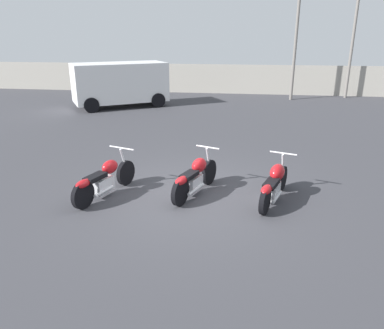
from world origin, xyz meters
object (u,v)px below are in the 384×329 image
object	(u,v)px
light_pole_right	(357,11)
motorcycle_slot_2	(274,183)
motorcycle_slot_0	(104,179)
parked_van	(120,83)
motorcycle_slot_1	(195,177)

from	to	relation	value
light_pole_right	motorcycle_slot_2	bearing A→B (deg)	-108.44
light_pole_right	motorcycle_slot_2	world-z (taller)	light_pole_right
light_pole_right	motorcycle_slot_0	size ratio (longest dim) A/B	3.89
motorcycle_slot_0	motorcycle_slot_2	world-z (taller)	motorcycle_slot_0
motorcycle_slot_0	parked_van	xyz separation A→B (m)	(-3.09, 10.50, 0.77)
motorcycle_slot_0	motorcycle_slot_1	world-z (taller)	motorcycle_slot_1
light_pole_right	motorcycle_slot_0	distance (m)	17.71
light_pole_right	parked_van	world-z (taller)	light_pole_right
motorcycle_slot_0	motorcycle_slot_2	bearing A→B (deg)	23.25
motorcycle_slot_2	parked_van	size ratio (longest dim) A/B	0.40
parked_van	motorcycle_slot_1	bearing A→B (deg)	-5.49
motorcycle_slot_1	motorcycle_slot_2	bearing A→B (deg)	16.89
motorcycle_slot_0	parked_van	distance (m)	10.97
motorcycle_slot_1	light_pole_right	bearing A→B (deg)	86.23
parked_van	motorcycle_slot_0	bearing A→B (deg)	-15.77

